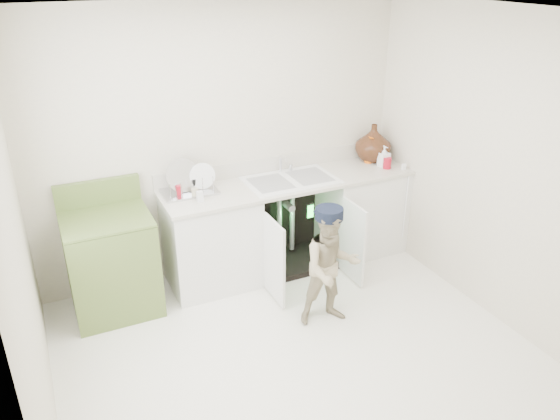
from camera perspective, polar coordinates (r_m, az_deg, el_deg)
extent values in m
plane|color=silver|center=(4.42, 1.51, -14.35)|extent=(3.50, 3.50, 0.00)
cube|color=beige|center=(5.05, -6.03, 6.95)|extent=(3.50, 2.50, 0.02)
cube|color=beige|center=(2.68, 16.61, -11.48)|extent=(3.50, 2.50, 0.02)
cube|color=beige|center=(3.42, -25.56, -4.64)|extent=(2.50, 3.00, 0.02)
cube|color=beige|center=(4.75, 20.96, 4.26)|extent=(2.50, 3.00, 0.02)
plane|color=white|center=(3.43, 2.00, 19.96)|extent=(3.50, 3.50, 0.00)
cube|color=silver|center=(5.03, -7.14, -3.33)|extent=(0.80, 0.60, 0.86)
cube|color=silver|center=(5.66, 8.35, -0.05)|extent=(0.80, 0.60, 0.86)
cube|color=black|center=(5.52, -0.17, -0.47)|extent=(0.80, 0.06, 0.86)
cube|color=black|center=(5.49, 1.04, -5.34)|extent=(0.80, 0.60, 0.06)
cylinder|color=gray|center=(5.34, -0.07, -1.12)|extent=(0.05, 0.05, 0.70)
cylinder|color=gray|center=(5.40, 1.27, -0.84)|extent=(0.05, 0.05, 0.70)
cylinder|color=gray|center=(5.26, 0.85, 0.47)|extent=(0.07, 0.18, 0.07)
cube|color=silver|center=(4.76, -0.60, -5.28)|extent=(0.03, 0.40, 0.76)
cube|color=silver|center=(5.10, 7.60, -3.31)|extent=(0.02, 0.40, 0.76)
cube|color=beige|center=(5.11, 1.11, 2.96)|extent=(2.44, 0.64, 0.03)
cube|color=beige|center=(5.32, -0.27, 4.92)|extent=(2.44, 0.02, 0.15)
cube|color=white|center=(5.11, 1.11, 3.07)|extent=(0.85, 0.55, 0.02)
cube|color=gray|center=(5.02, -0.99, 2.80)|extent=(0.34, 0.40, 0.01)
cube|color=gray|center=(5.19, 3.15, 3.53)|extent=(0.34, 0.40, 0.01)
cylinder|color=silver|center=(5.26, 0.06, 4.84)|extent=(0.03, 0.03, 0.17)
cylinder|color=silver|center=(5.18, 0.34, 5.41)|extent=(0.02, 0.14, 0.02)
cylinder|color=silver|center=(5.32, 1.13, 4.51)|extent=(0.04, 0.04, 0.06)
cylinder|color=white|center=(5.57, 13.01, 0.47)|extent=(0.01, 0.01, 0.70)
cube|color=white|center=(5.49, 12.82, 4.43)|extent=(0.04, 0.02, 0.06)
cube|color=silver|center=(4.90, -9.45, 1.92)|extent=(0.48, 0.32, 0.02)
cylinder|color=silver|center=(4.87, -10.06, 2.84)|extent=(0.30, 0.11, 0.29)
cylinder|color=white|center=(4.90, -8.07, 2.98)|extent=(0.23, 0.06, 0.23)
cylinder|color=silver|center=(4.73, -11.39, 1.99)|extent=(0.01, 0.01, 0.14)
cylinder|color=silver|center=(4.75, -10.28, 2.19)|extent=(0.01, 0.01, 0.14)
cylinder|color=silver|center=(4.78, -9.17, 2.38)|extent=(0.01, 0.01, 0.14)
cylinder|color=silver|center=(4.80, -8.08, 2.58)|extent=(0.01, 0.01, 0.14)
cylinder|color=silver|center=(4.83, -6.99, 2.77)|extent=(0.01, 0.01, 0.14)
imported|color=#421F13|center=(5.64, 9.71, 6.94)|extent=(0.36, 0.36, 0.38)
imported|color=orange|center=(5.59, 9.33, 6.24)|extent=(0.10, 0.11, 0.27)
imported|color=white|center=(5.51, 10.82, 5.53)|extent=(0.10, 0.10, 0.21)
cylinder|color=#AD0E21|center=(5.48, 11.13, 4.83)|extent=(0.08, 0.08, 0.11)
cylinder|color=#A70E1B|center=(4.82, -10.47, 1.98)|extent=(0.05, 0.05, 0.10)
cylinder|color=tan|center=(4.78, -8.87, 1.77)|extent=(0.06, 0.06, 0.08)
cylinder|color=black|center=(4.89, -9.00, 2.54)|extent=(0.04, 0.04, 0.12)
cube|color=silver|center=(4.69, -8.37, 1.42)|extent=(0.05, 0.05, 0.09)
cube|color=olive|center=(4.86, -17.14, -5.50)|extent=(0.71, 0.65, 0.85)
cube|color=olive|center=(4.66, -17.82, -0.81)|extent=(0.71, 0.65, 0.02)
cube|color=olive|center=(4.87, -18.51, 1.74)|extent=(0.71, 0.06, 0.22)
cylinder|color=black|center=(4.50, -19.69, -2.08)|extent=(0.16, 0.16, 0.02)
cylinder|color=silver|center=(4.50, -19.71, -1.94)|extent=(0.19, 0.19, 0.01)
cylinder|color=black|center=(4.79, -20.17, -0.49)|extent=(0.16, 0.16, 0.02)
cylinder|color=silver|center=(4.79, -20.19, -0.36)|extent=(0.19, 0.19, 0.01)
cylinder|color=black|center=(4.53, -15.31, -1.26)|extent=(0.16, 0.16, 0.02)
cylinder|color=silver|center=(4.53, -15.33, -1.12)|extent=(0.19, 0.19, 0.01)
cylinder|color=black|center=(4.82, -16.05, 0.27)|extent=(0.16, 0.16, 0.02)
cylinder|color=silver|center=(4.82, -16.07, 0.40)|extent=(0.19, 0.19, 0.01)
imported|color=tan|center=(4.46, 5.34, -6.01)|extent=(0.56, 0.47, 1.02)
cylinder|color=black|center=(4.24, 5.60, -0.44)|extent=(0.26, 0.26, 0.09)
cube|color=black|center=(4.34, 5.13, -0.31)|extent=(0.18, 0.12, 0.01)
cube|color=black|center=(4.91, 3.16, -0.11)|extent=(0.07, 0.01, 0.14)
cube|color=#26F23F|center=(4.91, 3.21, -0.15)|extent=(0.06, 0.00, 0.12)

